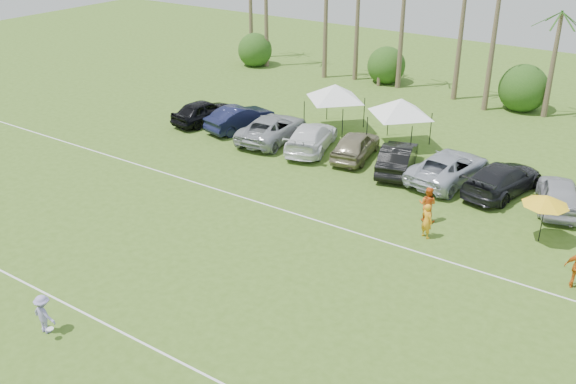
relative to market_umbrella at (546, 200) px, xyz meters
The scene contains 20 objects.
ground 22.36m from the market_umbrella, 124.86° to the right, with size 120.00×120.00×0.00m, color #42641E.
field_lines 16.49m from the market_umbrella, 141.11° to the right, with size 80.00×12.10×0.01m.
bush_tree_0 37.90m from the market_umbrella, 146.82° to the left, with size 4.00×4.00×4.00m.
bush_tree_1 27.94m from the market_umbrella, 132.07° to the left, with size 4.00×4.00×4.00m.
bush_tree_2 21.81m from the market_umbrella, 107.95° to the left, with size 4.00×4.00×4.00m.
sideline_player_a 5.57m from the market_umbrella, 149.87° to the right, with size 0.66×0.43×1.81m, color orange.
sideline_player_b 5.60m from the market_umbrella, 168.31° to the right, with size 0.92×0.71×1.89m, color #DE5C18.
canopy_tent_left 18.21m from the market_umbrella, 153.52° to the left, with size 4.69×4.69×3.80m.
canopy_tent_right 13.44m from the market_umbrella, 145.65° to the left, with size 4.74×4.74×3.84m.
market_umbrella is the anchor object (origin of this frame).
frisbee_player 22.55m from the market_umbrella, 127.59° to the right, with size 1.22×0.65×1.63m.
parked_car_0 25.12m from the market_umbrella, behind, with size 2.02×5.03×1.71m, color black.
parked_car_1 22.16m from the market_umbrella, 168.69° to the left, with size 1.81×5.20×1.71m, color #121633.
parked_car_2 19.07m from the market_umbrella, 168.18° to the left, with size 2.84×6.16×1.71m, color #999CA2.
parked_car_3 16.09m from the market_umbrella, 165.78° to the left, with size 2.40×5.90×1.71m, color white.
parked_car_4 13.26m from the market_umbrella, 160.93° to the left, with size 2.02×5.03×1.71m, color gray.
parked_car_5 10.25m from the market_umbrella, 157.59° to the left, with size 1.81×5.20×1.71m, color black.
parked_car_6 7.72m from the market_umbrella, 146.19° to the left, with size 2.84×6.16×1.71m, color #B1B6C2.
parked_car_7 5.60m from the market_umbrella, 126.57° to the left, with size 2.40×5.90×1.71m, color black.
parked_car_8 4.32m from the market_umbrella, 92.30° to the left, with size 2.02×5.03×1.71m, color #B1B2BA.
Camera 1 is at (17.92, -10.83, 15.46)m, focal length 40.00 mm.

